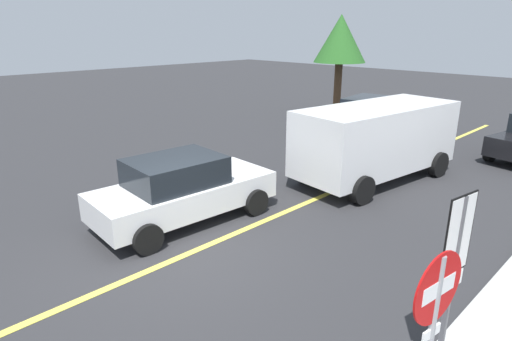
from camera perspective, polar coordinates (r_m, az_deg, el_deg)
The scene contains 8 objects.
ground_plane at distance 8.78m, azimuth -9.17°, elevation -10.97°, with size 80.00×80.00×0.00m, color #2D2D30.
lane_marking_centre at distance 10.58m, azimuth 4.15°, elevation -5.43°, with size 28.00×0.16×0.01m, color #E0D14C.
stop_sign at distance 4.69m, azimuth 22.51°, elevation -17.98°, with size 0.76×0.12×2.34m.
speed_limit_sign at distance 5.60m, azimuth 25.02°, elevation -10.15°, with size 0.54×0.10×2.52m.
white_van at distance 12.85m, azimuth 15.68°, elevation 4.18°, with size 5.41×2.77×2.20m.
car_white_mid_road at distance 9.94m, azimuth -9.81°, elevation -2.43°, with size 4.29×2.13×1.55m.
car_blue_far_lane at distance 18.77m, azimuth 14.77°, elevation 7.11°, with size 4.73×2.44×1.57m.
tree_left_verge at distance 22.75m, azimuth 11.17°, elevation 16.71°, with size 2.61×2.61×4.95m.
Camera 1 is at (-4.32, -6.34, 4.27)m, focal length 30.04 mm.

